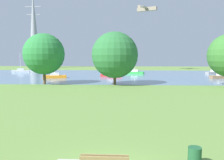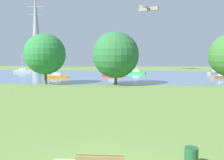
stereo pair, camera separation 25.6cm
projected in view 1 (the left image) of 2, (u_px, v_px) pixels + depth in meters
The scene contains 13 objects.
ground_plane at pixel (119, 92), 30.75m from camera, with size 160.00×160.00×0.00m, color olive.
litter_bin at pixel (195, 157), 10.12m from camera, with size 0.56×0.56×0.80m, color #1E512D.
water_surface at pixel (122, 75), 58.57m from camera, with size 140.00×40.00×0.02m, color slate.
sailboat_gray at pixel (215, 72), 62.06m from camera, with size 5.03×2.89×7.47m.
sailboat_orange at pixel (55, 76), 50.61m from camera, with size 5.01×2.53×5.60m.
sailboat_red at pixel (111, 75), 54.53m from camera, with size 4.88×1.77×6.78m.
sailboat_white at pixel (21, 71), 68.76m from camera, with size 5.03×3.02×5.55m.
sailboat_brown at pixel (222, 76), 50.01m from camera, with size 4.98×2.29×7.24m.
sailboat_green at pixel (135, 72), 62.68m from camera, with size 5.02×2.58×7.44m.
tree_east_near at pixel (44, 54), 39.22m from camera, with size 6.72×6.72×8.34m.
tree_west_far at pixel (115, 55), 38.52m from camera, with size 7.46×7.46×8.54m.
electricity_pylon at pixel (34, 30), 93.53m from camera, with size 6.40×4.40×29.60m.
light_aircraft at pixel (147, 9), 75.98m from camera, with size 6.23×8.03×2.10m.
Camera 1 is at (0.75, -8.45, 4.61)m, focal length 38.56 mm.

